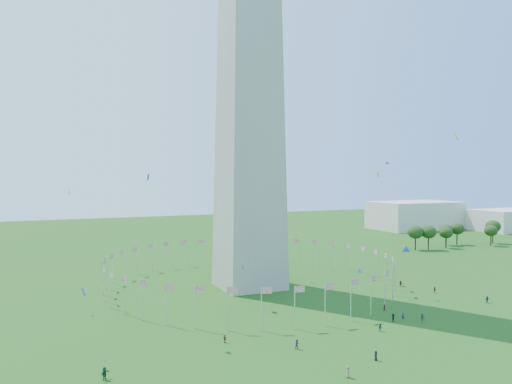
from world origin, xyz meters
TOP-DOWN VIEW (x-y plane):
  - ground at (0.00, 0.00)m, footprint 600.00×600.00m
  - flag_ring at (-0.00, 50.00)m, footprint 80.24×80.24m
  - gov_building_east_a at (150.00, 150.00)m, footprint 50.00×30.00m
  - gov_building_east_b at (190.00, 120.00)m, footprint 35.00×25.00m
  - crowd at (1.83, 0.45)m, footprint 94.90×63.76m
  - kites_aloft at (6.73, 23.26)m, footprint 104.35×59.53m
  - tree_line_east at (114.40, 85.19)m, footprint 53.79×15.31m

SIDE VIEW (x-z plane):
  - ground at x=0.00m, z-range 0.00..0.00m
  - crowd at x=1.83m, z-range -0.13..1.92m
  - flag_ring at x=0.00m, z-range 0.00..9.00m
  - tree_line_east at x=114.40m, z-range -0.39..10.20m
  - gov_building_east_b at x=190.00m, z-range 0.00..12.00m
  - gov_building_east_a at x=150.00m, z-range 0.00..16.00m
  - kites_aloft at x=6.73m, z-range -0.08..36.51m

